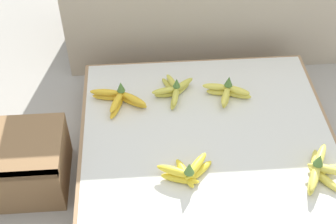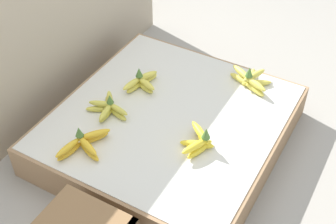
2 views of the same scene
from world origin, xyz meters
The scene contains 8 objects.
ground_plane centered at (0.00, 0.00, 0.00)m, with size 10.00×10.00×0.00m, color gray.
display_platform centered at (0.00, 0.00, 0.08)m, with size 0.98×0.93×0.16m.
wooden_crate centered at (-0.74, -0.05, 0.11)m, with size 0.40×0.30×0.22m.
banana_bunch_front_midleft centered at (-0.10, -0.19, 0.19)m, with size 0.21×0.14×0.11m.
banana_bunch_front_right centered at (0.37, -0.22, 0.19)m, with size 0.18×0.21×0.11m.
banana_bunch_middle_left centered at (-0.34, 0.19, 0.19)m, with size 0.24×0.16×0.10m.
banana_bunch_middle_midleft centered at (-0.11, 0.24, 0.19)m, with size 0.19×0.20×0.09m.
banana_bunch_middle_midright centered at (0.11, 0.20, 0.19)m, with size 0.21×0.14×0.10m.
Camera 1 is at (-0.24, -1.19, 1.50)m, focal length 50.00 mm.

